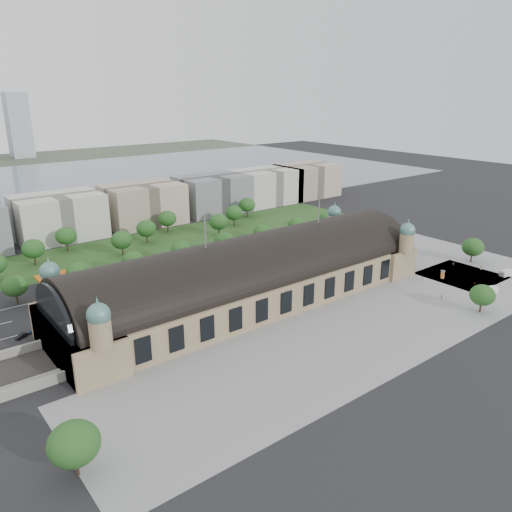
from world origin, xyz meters
TOP-DOWN VIEW (x-y plane):
  - ground at (0.00, 0.00)m, footprint 900.00×900.00m
  - station at (0.00, 0.00)m, footprint 150.00×48.40m
  - plaza_south at (10.00, -44.00)m, footprint 190.00×48.00m
  - plaza_east at (103.00, 0.00)m, footprint 56.00×100.00m
  - road_slab at (-20.00, 38.00)m, footprint 260.00×26.00m
  - grass_belt at (-15.00, 93.00)m, footprint 300.00×45.00m
  - petrol_station at (-53.91, 65.28)m, footprint 14.00×13.00m
  - lake at (0.00, 298.00)m, footprint 700.00×320.00m
  - far_tower_right at (45.00, 508.00)m, footprint 24.00×24.00m
  - office_3 at (-30.00, 133.00)m, footprint 45.00×32.00m
  - office_4 at (20.00, 133.00)m, footprint 45.00×32.00m
  - office_5 at (70.00, 133.00)m, footprint 45.00×32.00m
  - office_6 at (115.00, 133.00)m, footprint 45.00×32.00m
  - office_7 at (155.00, 133.00)m, footprint 45.00×32.00m
  - tree_row_2 at (-72.00, 53.00)m, footprint 9.60×9.60m
  - tree_row_3 at (-48.00, 53.00)m, footprint 9.60×9.60m
  - tree_row_4 at (-24.00, 53.00)m, footprint 9.60×9.60m
  - tree_row_5 at (0.00, 53.00)m, footprint 9.60×9.60m
  - tree_row_6 at (24.00, 53.00)m, footprint 9.60×9.60m
  - tree_row_7 at (48.00, 53.00)m, footprint 9.60×9.60m
  - tree_row_8 at (72.00, 53.00)m, footprint 9.60×9.60m
  - tree_row_9 at (96.00, 53.00)m, footprint 9.60×9.60m
  - tree_belt_4 at (-54.00, 95.00)m, footprint 10.40×10.40m
  - tree_belt_5 at (-35.00, 107.00)m, footprint 10.40×10.40m
  - tree_belt_6 at (-16.00, 83.00)m, footprint 10.40×10.40m
  - tree_belt_7 at (3.00, 95.00)m, footprint 10.40×10.40m
  - tree_belt_8 at (22.00, 107.00)m, footprint 10.40×10.40m
  - tree_belt_9 at (41.00, 83.00)m, footprint 10.40×10.40m
  - tree_belt_10 at (60.00, 95.00)m, footprint 10.40×10.40m
  - tree_belt_11 at (79.00, 107.00)m, footprint 10.40×10.40m
  - tree_plaza_ne at (110.00, -28.00)m, footprint 10.00×10.00m
  - tree_plaza_sw at (-85.00, -50.00)m, footprint 11.00×11.00m
  - tree_plaza_s at (60.00, -60.00)m, footprint 9.00×9.00m
  - traffic_car_4 at (14.22, 29.30)m, footprint 4.76×1.99m
  - traffic_car_5 at (43.83, 43.51)m, footprint 4.02×1.83m
  - traffic_car_6 at (81.17, 27.21)m, footprint 4.90×2.65m
  - parked_car_0 at (-78.10, 22.93)m, footprint 4.66×3.37m
  - parked_car_1 at (-49.74, 21.00)m, footprint 6.21×4.60m
  - parked_car_2 at (-72.90, 25.00)m, footprint 5.91×4.07m
  - parked_car_3 at (-64.33, 25.00)m, footprint 4.21×3.74m
  - parked_car_4 at (-29.83, 25.00)m, footprint 4.68×3.71m
  - parked_car_5 at (-29.03, 21.00)m, footprint 5.20×3.99m
  - parked_car_6 at (-31.52, 24.02)m, footprint 5.94×5.12m
  - bus_west at (7.89, 27.00)m, footprint 12.69×3.48m
  - bus_mid at (13.41, 27.00)m, footprint 13.41×3.52m
  - bus_east at (40.00, 32.00)m, footprint 11.43×3.34m
  - van_east at (104.52, -47.25)m, footprint 6.47×3.11m
  - van_south at (79.24, -52.87)m, footprint 7.00×4.88m
  - advertising_column at (80.00, -31.81)m, footprint 1.87×1.87m
  - pedestrian_0 at (71.21, -27.95)m, footprint 0.98×0.66m
  - pedestrian_1 at (59.76, -44.34)m, footprint 0.80×0.79m
  - pedestrian_2 at (98.92, -25.53)m, footprint 0.79×0.90m
  - pedestrian_3 at (83.30, -44.87)m, footprint 1.05×0.83m
  - pedestrian_4 at (74.18, -54.93)m, footprint 1.20×0.97m
  - pedestrian_5 at (103.65, -36.43)m, footprint 1.03×1.10m

SIDE VIEW (x-z plane):
  - ground at x=0.00m, z-range 0.00..0.00m
  - plaza_south at x=10.00m, z-range -0.06..0.06m
  - plaza_east at x=103.00m, z-range -0.06..0.06m
  - road_slab at x=-20.00m, z-range -0.05..0.05m
  - grass_belt at x=-15.00m, z-range -0.05..0.05m
  - lake at x=0.00m, z-range -0.04..0.04m
  - traffic_car_5 at x=43.83m, z-range 0.00..1.28m
  - traffic_car_6 at x=81.17m, z-range 0.00..1.31m
  - parked_car_5 at x=-29.03m, z-range 0.00..1.31m
  - parked_car_3 at x=-64.33m, z-range 0.00..1.38m
  - parked_car_0 at x=-78.10m, z-range 0.00..1.46m
  - parked_car_4 at x=-29.83m, z-range 0.00..1.49m
  - parked_car_1 at x=-49.74m, z-range 0.00..1.57m
  - parked_car_2 at x=-72.90m, z-range 0.00..1.59m
  - pedestrian_2 at x=98.92m, z-range 0.00..1.60m
  - traffic_car_4 at x=14.22m, z-range 0.00..1.61m
  - pedestrian_3 at x=83.30m, z-range 0.00..1.62m
  - parked_car_6 at x=-31.52m, z-range 0.00..1.64m
  - pedestrian_4 at x=74.18m, z-range 0.00..1.71m
  - pedestrian_0 at x=71.21m, z-range 0.00..1.85m
  - pedestrian_1 at x=59.76m, z-range 0.00..1.86m
  - pedestrian_5 at x=103.65m, z-range 0.00..1.98m
  - van_east at x=104.52m, z-range -0.06..2.65m
  - van_south at x=79.24m, z-range -0.06..2.75m
  - bus_east at x=40.00m, z-range 0.00..3.15m
  - bus_west at x=7.89m, z-range 0.00..3.50m
  - advertising_column at x=80.00m, z-range 0.07..3.62m
  - bus_mid at x=13.41m, z-range 0.00..3.71m
  - petrol_station at x=-53.91m, z-range 0.42..5.47m
  - tree_plaza_s at x=60.00m, z-range 1.48..12.13m
  - tree_row_2 at x=-72.00m, z-range 1.67..13.19m
  - tree_row_3 at x=-48.00m, z-range 1.67..13.19m
  - tree_row_4 at x=-24.00m, z-range 1.67..13.19m
  - tree_row_5 at x=0.00m, z-range 1.67..13.19m
  - tree_row_6 at x=24.00m, z-range 1.67..13.19m
  - tree_row_7 at x=48.00m, z-range 1.67..13.19m
  - tree_row_8 at x=72.00m, z-range 1.67..13.19m
  - tree_row_9 at x=96.00m, z-range 1.67..13.19m
  - tree_plaza_ne at x=110.00m, z-range 1.58..13.27m
  - tree_belt_4 at x=-54.00m, z-range 1.81..14.29m
  - tree_belt_5 at x=-35.00m, z-range 1.81..14.29m
  - tree_belt_6 at x=-16.00m, z-range 1.81..14.29m
  - tree_belt_7 at x=3.00m, z-range 1.81..14.29m
  - tree_belt_8 at x=22.00m, z-range 1.81..14.29m
  - tree_belt_9 at x=41.00m, z-range 1.81..14.29m
  - tree_belt_10 at x=60.00m, z-range 1.81..14.29m
  - tree_belt_11 at x=79.00m, z-range 1.81..14.29m
  - tree_plaza_sw at x=-85.00m, z-range 1.68..14.42m
  - station at x=0.00m, z-range -11.87..32.43m
  - office_3 at x=-30.00m, z-range 0.00..24.00m
  - office_4 at x=20.00m, z-range 0.00..24.00m
  - office_5 at x=70.00m, z-range 0.00..24.00m
  - office_6 at x=115.00m, z-range 0.00..24.00m
  - office_7 at x=155.00m, z-range 0.00..24.00m
  - far_tower_right at x=45.00m, z-range 0.00..75.00m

